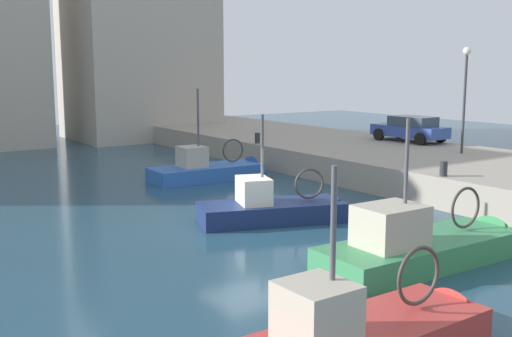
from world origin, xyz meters
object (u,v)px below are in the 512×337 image
parked_car_blue (410,128)px  fishing_boat_green (430,257)px  fishing_boat_navy (282,218)px  fishing_boat_blue (214,176)px  mooring_bollard_mid (444,169)px  mooring_bollard_north (257,138)px  quay_streetlamp (465,82)px

parked_car_blue → fishing_boat_green: bearing=-136.3°
fishing_boat_navy → fishing_boat_blue: size_ratio=0.97×
fishing_boat_blue → fishing_boat_navy: bearing=-104.8°
mooring_bollard_mid → mooring_bollard_north: size_ratio=1.00×
fishing_boat_blue → mooring_bollard_north: 4.53m
fishing_boat_navy → mooring_bollard_north: bearing=59.6°
quay_streetlamp → mooring_bollard_north: bearing=123.7°
mooring_bollard_mid → mooring_bollard_north: same height
fishing_boat_green → mooring_bollard_mid: fishing_boat_green is taller
fishing_boat_navy → mooring_bollard_north: fishing_boat_navy is taller
fishing_boat_blue → mooring_bollard_north: bearing=27.6°
parked_car_blue → mooring_bollard_north: parked_car_blue is taller
mooring_bollard_north → parked_car_blue: bearing=-29.0°
fishing_boat_navy → quay_streetlamp: size_ratio=1.21×
fishing_boat_blue → mooring_bollard_mid: (3.83, -10.00, 1.36)m
fishing_boat_navy → mooring_bollard_mid: bearing=-16.7°
fishing_boat_blue → mooring_bollard_north: size_ratio=10.96×
fishing_boat_navy → fishing_boat_green: 5.83m
fishing_boat_green → mooring_bollard_mid: 6.86m
parked_car_blue → quay_streetlamp: bearing=-108.8°
fishing_boat_green → fishing_boat_navy: bearing=95.7°
quay_streetlamp → mooring_bollard_mid: bearing=-148.0°
fishing_boat_blue → parked_car_blue: 11.32m
mooring_bollard_north → quay_streetlamp: (5.65, -8.47, 2.98)m
fishing_boat_blue → quay_streetlamp: (9.48, -6.47, 4.34)m
fishing_boat_navy → parked_car_blue: fishing_boat_navy is taller
quay_streetlamp → fishing_boat_navy: bearing=-171.5°
fishing_boat_navy → mooring_bollard_mid: fishing_boat_navy is taller
fishing_boat_navy → fishing_boat_blue: 8.49m
fishing_boat_navy → mooring_bollard_mid: size_ratio=10.64×
parked_car_blue → fishing_boat_navy: bearing=-154.7°
mooring_bollard_north → fishing_boat_blue: bearing=-152.4°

